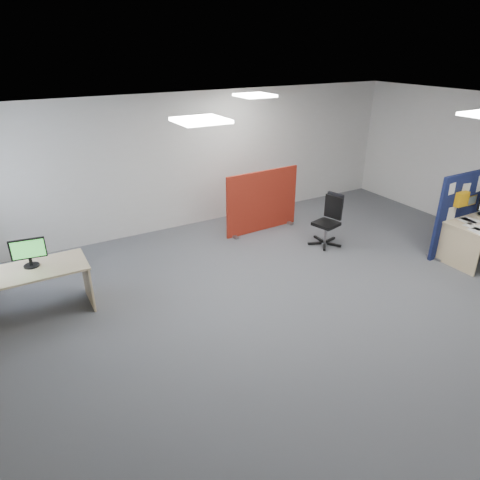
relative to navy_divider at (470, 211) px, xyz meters
name	(u,v)px	position (x,y,z in m)	size (l,w,h in m)	color
floor	(309,293)	(-3.46, 0.17, -0.77)	(9.00, 9.00, 0.00)	#525459
ceiling	(323,114)	(-3.46, 0.17, 1.93)	(9.00, 7.00, 0.02)	white
wall_back	(208,159)	(-3.46, 3.67, 0.58)	(9.00, 0.02, 2.70)	silver
ceiling_lights	(311,108)	(-3.13, 0.84, 1.90)	(4.10, 4.10, 0.04)	white
navy_divider	(470,211)	(0.00, 0.00, 0.00)	(1.85, 0.30, 1.53)	#11123E
red_divider	(262,202)	(-2.77, 2.65, -0.16)	(1.67, 0.30, 1.25)	#9C2A14
second_desk	(33,280)	(-7.14, 1.67, -0.23)	(1.44, 0.72, 0.73)	beige
monitor_second	(28,252)	(-7.12, 1.72, 0.18)	(0.45, 0.21, 0.41)	black
office_chair	(330,217)	(-2.00, 1.47, -0.23)	(0.64, 0.62, 0.96)	black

